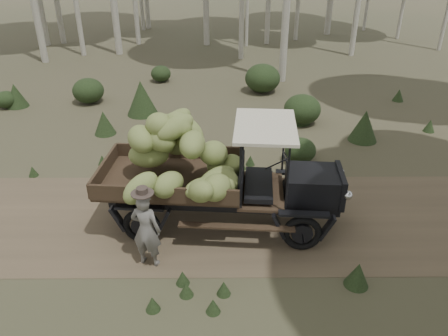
{
  "coord_description": "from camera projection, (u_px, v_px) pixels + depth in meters",
  "views": [
    {
      "loc": [
        2.18,
        -8.5,
        5.97
      ],
      "look_at": [
        2.24,
        -0.1,
        1.43
      ],
      "focal_mm": 35.0,
      "sensor_mm": 36.0,
      "label": 1
    }
  ],
  "objects": [
    {
      "name": "dirt_track",
      "position": [
        129.0,
        219.0,
        10.3
      ],
      "size": [
        70.0,
        4.0,
        0.01
      ],
      "primitive_type": "cube",
      "color": "brown",
      "rests_on": "ground"
    },
    {
      "name": "farmer",
      "position": [
        146.0,
        229.0,
        8.55
      ],
      "size": [
        0.68,
        0.54,
        1.79
      ],
      "rotation": [
        0.0,
        0.0,
        2.88
      ],
      "color": "#5F5C57",
      "rests_on": "ground"
    },
    {
      "name": "undergrowth",
      "position": [
        99.0,
        192.0,
        10.4
      ],
      "size": [
        21.02,
        23.69,
        1.32
      ],
      "color": "#233319",
      "rests_on": "ground"
    },
    {
      "name": "ground",
      "position": [
        129.0,
        220.0,
        10.3
      ],
      "size": [
        120.0,
        120.0,
        0.0
      ],
      "primitive_type": "plane",
      "color": "#473D2B",
      "rests_on": "ground"
    },
    {
      "name": "banana_truck",
      "position": [
        200.0,
        162.0,
        9.42
      ],
      "size": [
        5.56,
        2.76,
        2.79
      ],
      "rotation": [
        0.0,
        0.0,
        -0.08
      ],
      "color": "black",
      "rests_on": "ground"
    }
  ]
}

